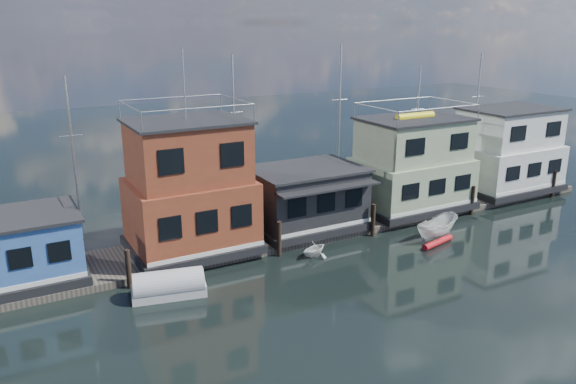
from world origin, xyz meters
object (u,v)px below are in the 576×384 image
houseboat_blue (18,249)px  houseboat_dark (306,198)px  tarp_runabout (169,286)px  motorboat (437,228)px  red_kayak (438,242)px  dinghy_white (314,248)px  houseboat_red (190,190)px  houseboat_green (412,165)px  houseboat_white (507,151)px

houseboat_blue → houseboat_dark: bearing=-0.1°
houseboat_dark → tarp_runabout: (-10.93, -4.69, -1.85)m
tarp_runabout → motorboat: bearing=10.5°
red_kayak → dinghy_white: size_ratio=1.45×
houseboat_red → houseboat_dark: houseboat_red is taller
houseboat_blue → houseboat_green: (26.50, 0.00, 1.34)m
dinghy_white → motorboat: bearing=-115.9°
houseboat_dark → dinghy_white: (-1.67, -3.84, -1.91)m
houseboat_blue → motorboat: (24.38, -5.21, -1.48)m
motorboat → tarp_runabout: bearing=76.8°
houseboat_green → red_kayak: (-2.88, -6.15, -3.35)m
tarp_runabout → red_kayak: tarp_runabout is taller
motorboat → dinghy_white: motorboat is taller
houseboat_dark → motorboat: bearing=-37.1°
houseboat_green → dinghy_white: houseboat_green is taller
houseboat_red → motorboat: (14.88, -5.21, -3.38)m
dinghy_white → red_kayak: bearing=-123.2°
houseboat_blue → tarp_runabout: houseboat_blue is taller
houseboat_green → dinghy_white: bearing=-160.1°
houseboat_red → houseboat_white: size_ratio=1.41×
motorboat → houseboat_white: bearing=-78.3°
houseboat_blue → houseboat_white: bearing=0.0°
houseboat_white → red_kayak: houseboat_white is taller
houseboat_blue → houseboat_dark: size_ratio=0.86×
houseboat_red → tarp_runabout: (-2.93, -4.71, -3.54)m
houseboat_white → red_kayak: size_ratio=3.03×
houseboat_blue → houseboat_white: houseboat_white is taller
houseboat_dark → houseboat_white: (19.00, 0.02, 1.12)m
houseboat_red → red_kayak: 15.88m
tarp_runabout → motorboat: motorboat is taller
houseboat_blue → houseboat_dark: houseboat_dark is taller
motorboat → dinghy_white: (-8.55, 1.35, -0.22)m
houseboat_dark → motorboat: (6.88, -5.19, -1.69)m
red_kayak → houseboat_green: bearing=51.7°
houseboat_green → houseboat_white: bearing=-0.0°
motorboat → houseboat_red: bearing=59.1°
houseboat_green → motorboat: bearing=-112.1°
houseboat_dark → tarp_runabout: bearing=-156.8°
houseboat_white → dinghy_white: (-20.67, -3.86, -3.03)m
houseboat_green → houseboat_dark: bearing=-179.9°
red_kayak → houseboat_blue: bearing=152.2°
houseboat_blue → houseboat_dark: (17.50, -0.02, 0.21)m
houseboat_white → dinghy_white: houseboat_white is taller
houseboat_red → motorboat: size_ratio=3.17×
houseboat_red → houseboat_white: 27.01m
red_kayak → dinghy_white: 8.12m
tarp_runabout → dinghy_white: tarp_runabout is taller
tarp_runabout → red_kayak: bearing=7.3°
tarp_runabout → dinghy_white: (9.27, 0.85, -0.06)m
houseboat_white → tarp_runabout: bearing=-171.1°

